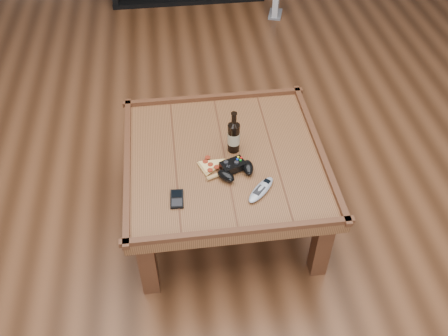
{
  "coord_description": "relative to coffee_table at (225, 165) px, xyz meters",
  "views": [
    {
      "loc": [
        -0.23,
        -1.8,
        2.18
      ],
      "look_at": [
        -0.02,
        -0.15,
        0.52
      ],
      "focal_mm": 40.0,
      "sensor_mm": 36.0,
      "label": 1
    }
  ],
  "objects": [
    {
      "name": "pizza_slice",
      "position": [
        -0.08,
        -0.07,
        0.07
      ],
      "size": [
        0.19,
        0.24,
        0.02
      ],
      "rotation": [
        0.0,
        0.0,
        0.35
      ],
      "color": "tan",
      "rests_on": "coffee_table"
    },
    {
      "name": "remote_control",
      "position": [
        0.14,
        -0.26,
        0.07
      ],
      "size": [
        0.17,
        0.18,
        0.03
      ],
      "rotation": [
        0.0,
        0.0,
        -0.73
      ],
      "color": "#9CA1AA",
      "rests_on": "coffee_table"
    },
    {
      "name": "beer_bottle",
      "position": [
        0.05,
        0.05,
        0.15
      ],
      "size": [
        0.06,
        0.06,
        0.24
      ],
      "color": "black",
      "rests_on": "coffee_table"
    },
    {
      "name": "ground",
      "position": [
        0.0,
        0.0,
        -0.39
      ],
      "size": [
        6.0,
        6.0,
        0.0
      ],
      "primitive_type": "plane",
      "color": "#422413",
      "rests_on": "ground"
    },
    {
      "name": "coffee_table",
      "position": [
        0.0,
        0.0,
        0.0
      ],
      "size": [
        1.03,
        1.03,
        0.48
      ],
      "color": "#523117",
      "rests_on": "ground"
    },
    {
      "name": "smartphone",
      "position": [
        -0.26,
        -0.26,
        0.07
      ],
      "size": [
        0.07,
        0.11,
        0.01
      ],
      "rotation": [
        0.0,
        0.0,
        -0.06
      ],
      "color": "black",
      "rests_on": "coffee_table"
    },
    {
      "name": "game_console",
      "position": [
        0.75,
        2.25,
        -0.28
      ],
      "size": [
        0.16,
        0.22,
        0.25
      ],
      "rotation": [
        0.0,
        0.0,
        -0.3
      ],
      "color": "slate",
      "rests_on": "ground"
    },
    {
      "name": "game_controller",
      "position": [
        0.04,
        -0.12,
        0.09
      ],
      "size": [
        0.19,
        0.17,
        0.06
      ],
      "rotation": [
        0.0,
        0.0,
        0.36
      ],
      "color": "black",
      "rests_on": "coffee_table"
    }
  ]
}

